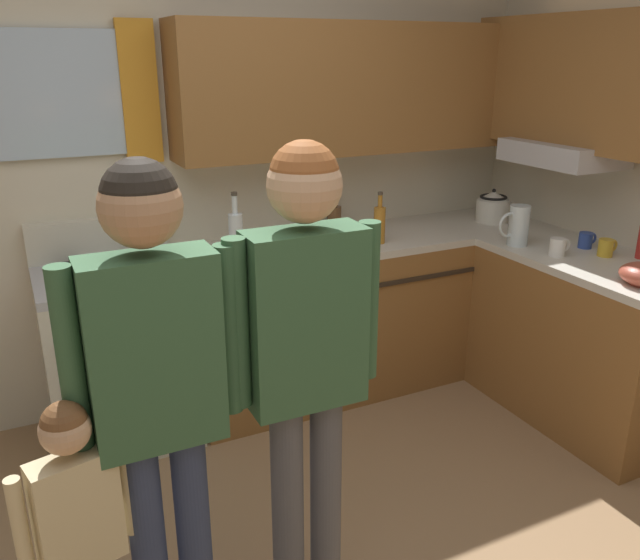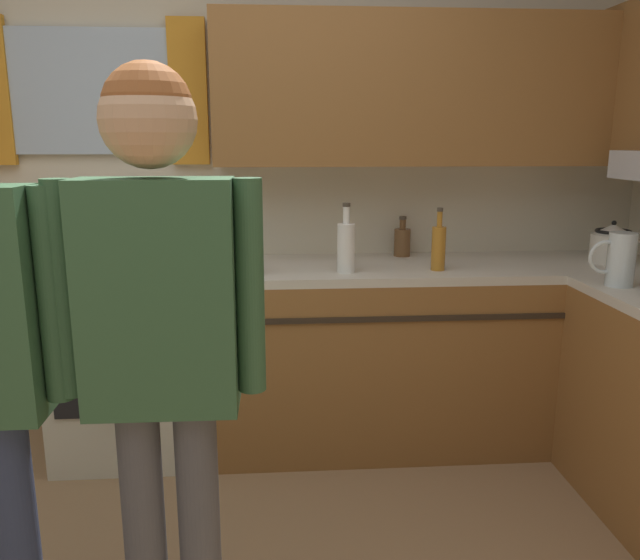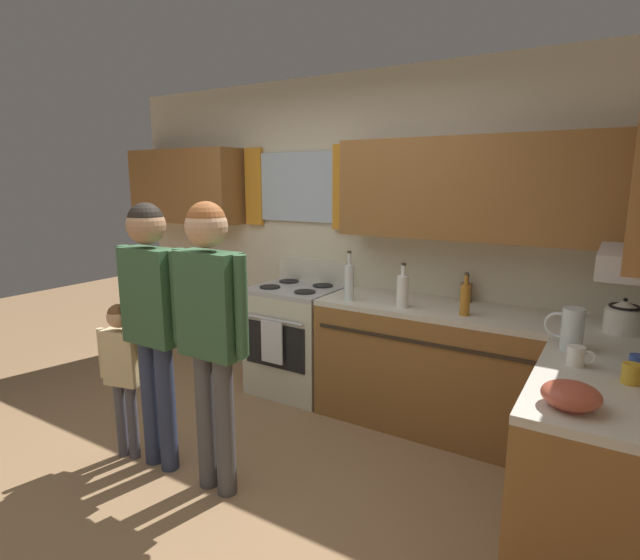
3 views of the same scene
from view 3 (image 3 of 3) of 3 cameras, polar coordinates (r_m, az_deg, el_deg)
ground_plane at (r=3.18m, az=-15.04°, el=-22.79°), size 12.00×12.00×0.00m
back_wall_unit at (r=4.06m, az=3.49°, el=7.12°), size 4.60×0.42×2.60m
kitchen_counter_run at (r=3.31m, az=20.60°, el=-12.78°), size 2.22×1.76×0.90m
stove_oven at (r=4.20m, az=-2.64°, el=-6.57°), size 0.69×0.67×1.10m
bottle_milk_white at (r=3.45m, az=9.54°, el=-1.20°), size 0.08×0.08×0.31m
bottle_tall_clear at (r=3.60m, az=3.38°, el=-0.18°), size 0.07×0.07×0.37m
bottle_oil_amber at (r=3.34m, az=16.43°, el=-2.13°), size 0.06×0.06×0.29m
bottle_squat_brown at (r=3.72m, az=16.54°, el=-1.30°), size 0.08×0.08×0.21m
mug_mustard_yellow at (r=2.56m, az=32.42°, el=-9.15°), size 0.12×0.08×0.09m
mug_cobalt_blue at (r=2.71m, az=32.94°, el=-8.19°), size 0.11×0.07×0.08m
mug_ceramic_white at (r=2.66m, az=27.57°, el=-7.82°), size 0.13×0.08×0.09m
stovetop_kettle at (r=3.35m, az=31.70°, el=-3.63°), size 0.27×0.20×0.21m
water_pitcher at (r=2.89m, az=27.03°, el=-5.02°), size 0.19×0.11×0.22m
mixing_bowl at (r=2.19m, az=27.03°, el=-11.85°), size 0.22×0.22×0.10m
adult_holding_child at (r=3.09m, az=-18.89°, el=-2.89°), size 0.51×0.22×1.64m
adult_in_plaid at (r=2.75m, az=-12.55°, el=-4.04°), size 0.52×0.23×1.66m
small_child at (r=3.37m, az=-21.92°, el=-8.91°), size 0.33×0.15×1.02m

